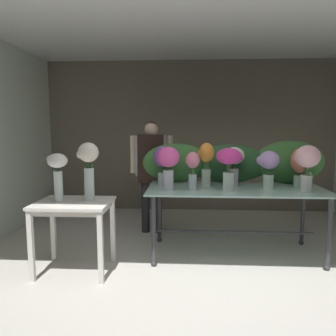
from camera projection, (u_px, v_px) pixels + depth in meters
ground_plane at (191, 243)px, 4.30m from camera, size 8.26×8.26×0.00m
wall_back at (190, 137)px, 5.98m from camera, size 5.49×0.12×2.80m
ceiling_slab at (193, 23)px, 3.94m from camera, size 5.61×3.88×0.12m
display_table_glass at (235, 197)px, 3.83m from camera, size 2.12×0.98×0.85m
side_table_white at (74, 211)px, 3.39m from camera, size 0.79×0.62×0.78m
florist at (151, 165)px, 4.64m from camera, size 0.62×0.24×1.65m
foliage_backdrop at (238, 163)px, 4.14m from camera, size 2.37×0.32×0.56m
vase_ivory_anemones at (234, 161)px, 3.94m from camera, size 0.25×0.25×0.48m
vase_fuchsia_peonies at (168, 162)px, 3.62m from camera, size 0.26×0.26×0.51m
vase_rosy_freesia at (192, 168)px, 3.65m from camera, size 0.16×0.16×0.44m
vase_magenta_tulips at (229, 162)px, 3.60m from camera, size 0.31×0.29×0.49m
vase_blush_hydrangea at (307, 162)px, 3.53m from camera, size 0.28×0.27×0.53m
vase_coral_stock at (301, 164)px, 3.85m from camera, size 0.27×0.23×0.47m
vase_violet_carnations at (163, 161)px, 4.01m from camera, size 0.22×0.22×0.48m
vase_sunset_lilies at (206, 161)px, 3.89m from camera, size 0.20×0.19×0.54m
vase_lilac_snapdragons at (269, 164)px, 3.73m from camera, size 0.27×0.24×0.45m
vase_white_roses_tall at (58, 171)px, 3.35m from camera, size 0.23×0.21×0.52m
vase_cream_lisianthus_tall at (88, 164)px, 3.38m from camera, size 0.23×0.22×0.63m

